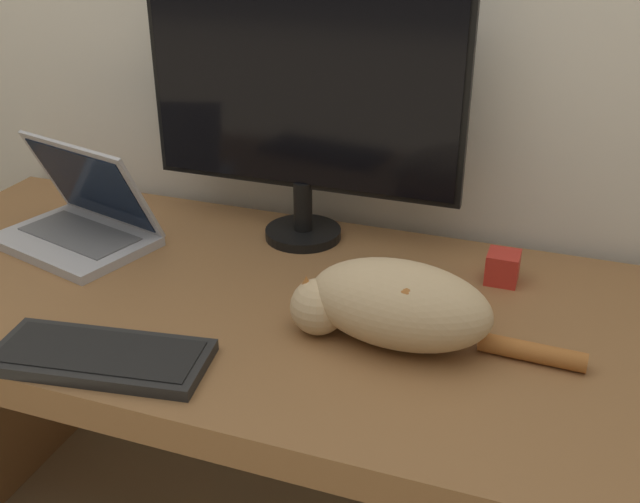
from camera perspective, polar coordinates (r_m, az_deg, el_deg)
desk at (r=1.49m, az=-5.40°, el=-8.49°), size 1.58×0.74×0.77m
monitor at (r=1.52m, az=-1.37°, el=11.20°), size 0.66×0.16×0.52m
laptop at (r=1.66m, az=-17.79°, el=2.11°), size 0.36×0.30×0.22m
external_keyboard at (r=1.26m, az=-16.38°, el=-7.69°), size 0.36×0.19×0.02m
cat at (r=1.23m, az=5.68°, el=-3.95°), size 0.49×0.18×0.14m
small_toy at (r=1.47m, az=13.74°, el=-1.18°), size 0.06×0.06×0.06m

